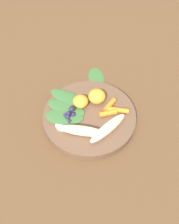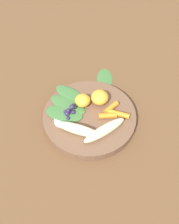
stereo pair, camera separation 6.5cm
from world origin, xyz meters
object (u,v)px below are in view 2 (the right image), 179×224
at_px(orange_segment_near, 83,100).
at_px(kale_leaf_stray, 105,78).
at_px(banana_peeled_right, 78,129).
at_px(banana_peeled_left, 104,130).
at_px(bowl, 90,117).

height_order(orange_segment_near, kale_leaf_stray, orange_segment_near).
distance_m(banana_peeled_right, orange_segment_near, 0.09).
distance_m(banana_peeled_left, kale_leaf_stray, 0.23).
bearing_deg(banana_peeled_left, kale_leaf_stray, 52.93).
bearing_deg(banana_peeled_right, orange_segment_near, 103.35).
xyz_separation_m(banana_peeled_right, orange_segment_near, (0.05, -0.08, 0.00)).
xyz_separation_m(bowl, banana_peeled_left, (-0.07, 0.02, 0.03)).
distance_m(bowl, orange_segment_near, 0.05).
xyz_separation_m(banana_peeled_left, banana_peeled_right, (0.05, 0.04, 0.00)).
height_order(banana_peeled_right, kale_leaf_stray, banana_peeled_right).
bearing_deg(orange_segment_near, kale_leaf_stray, -79.30).
xyz_separation_m(banana_peeled_left, orange_segment_near, (0.11, -0.04, 0.00)).
bearing_deg(banana_peeled_left, banana_peeled_right, 143.87).
distance_m(orange_segment_near, kale_leaf_stray, 0.15).
height_order(bowl, banana_peeled_left, banana_peeled_left).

